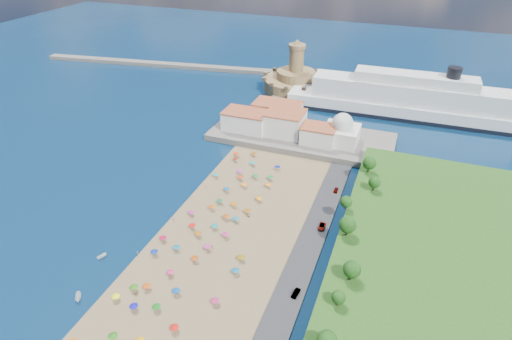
% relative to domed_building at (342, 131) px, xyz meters
% --- Properties ---
extents(ground, '(700.00, 700.00, 0.00)m').
position_rel_domed_building_xyz_m(ground, '(-30.00, -71.00, -8.97)').
color(ground, '#071938').
rests_on(ground, ground).
extents(terrace, '(90.00, 36.00, 3.00)m').
position_rel_domed_building_xyz_m(terrace, '(-20.00, 2.00, -7.47)').
color(terrace, '#59544C').
rests_on(terrace, ground).
extents(jetty, '(18.00, 70.00, 2.40)m').
position_rel_domed_building_xyz_m(jetty, '(-42.00, 37.00, -7.77)').
color(jetty, '#59544C').
rests_on(jetty, ground).
extents(breakwater, '(199.03, 34.77, 2.60)m').
position_rel_domed_building_xyz_m(breakwater, '(-140.00, 82.00, -7.67)').
color(breakwater, '#59544C').
rests_on(breakwater, ground).
extents(waterfront_buildings, '(57.00, 29.00, 11.00)m').
position_rel_domed_building_xyz_m(waterfront_buildings, '(-33.05, 2.64, -1.10)').
color(waterfront_buildings, silver).
rests_on(waterfront_buildings, terrace).
extents(domed_building, '(16.00, 16.00, 15.00)m').
position_rel_domed_building_xyz_m(domed_building, '(0.00, 0.00, 0.00)').
color(domed_building, silver).
rests_on(domed_building, terrace).
extents(fortress, '(40.00, 40.00, 32.40)m').
position_rel_domed_building_xyz_m(fortress, '(-42.00, 67.00, -2.29)').
color(fortress, '#9E784F').
rests_on(fortress, ground).
extents(cruise_ship, '(136.61, 23.39, 29.74)m').
position_rel_domed_building_xyz_m(cruise_ship, '(28.54, 51.02, -0.17)').
color(cruise_ship, black).
rests_on(cruise_ship, ground).
extents(beach_parasols, '(32.74, 116.67, 2.20)m').
position_rel_domed_building_xyz_m(beach_parasols, '(-31.00, -81.96, -6.83)').
color(beach_parasols, gray).
rests_on(beach_parasols, beach).
extents(beachgoers, '(35.51, 92.94, 1.88)m').
position_rel_domed_building_xyz_m(beachgoers, '(-32.73, -78.68, -7.83)').
color(beachgoers, tan).
rests_on(beachgoers, beach).
extents(moored_boats, '(7.87, 21.02, 1.64)m').
position_rel_domed_building_xyz_m(moored_boats, '(-55.29, -114.87, -8.20)').
color(moored_boats, white).
rests_on(moored_boats, ground).
extents(parked_cars, '(2.23, 62.37, 1.32)m').
position_rel_domed_building_xyz_m(parked_cars, '(6.00, -66.89, -7.63)').
color(parked_cars, gray).
rests_on(parked_cars, promenade).
extents(hillside_trees, '(12.64, 109.07, 7.32)m').
position_rel_domed_building_xyz_m(hillside_trees, '(17.72, -79.41, 1.02)').
color(hillside_trees, '#382314').
rests_on(hillside_trees, hillside).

